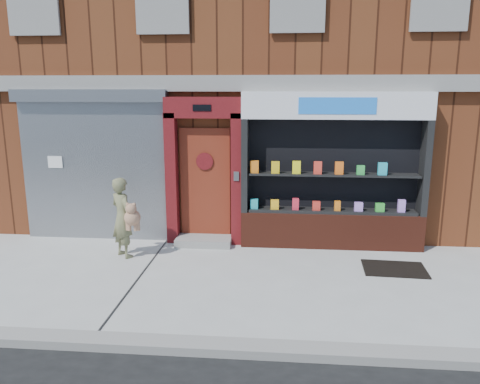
# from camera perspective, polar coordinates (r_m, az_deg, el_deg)

# --- Properties ---
(ground) EXTENTS (80.00, 80.00, 0.00)m
(ground) POSITION_cam_1_polar(r_m,az_deg,el_deg) (7.78, -0.91, -10.63)
(ground) COLOR #9E9E99
(ground) RESTS_ON ground
(curb) EXTENTS (60.00, 0.30, 0.12)m
(curb) POSITION_cam_1_polar(r_m,az_deg,el_deg) (5.85, -3.21, -18.37)
(curb) COLOR gray
(curb) RESTS_ON ground
(building) EXTENTS (12.00, 8.16, 8.00)m
(building) POSITION_cam_1_polar(r_m,az_deg,el_deg) (13.16, 1.84, 16.65)
(building) COLOR #562713
(building) RESTS_ON ground
(shutter_bay) EXTENTS (3.10, 0.30, 3.04)m
(shutter_bay) POSITION_cam_1_polar(r_m,az_deg,el_deg) (9.88, -17.37, 4.17)
(shutter_bay) COLOR gray
(shutter_bay) RESTS_ON ground
(red_door_bay) EXTENTS (1.52, 0.58, 2.90)m
(red_door_bay) POSITION_cam_1_polar(r_m,az_deg,el_deg) (9.24, -4.38, 2.52)
(red_door_bay) COLOR #4D0D10
(red_door_bay) RESTS_ON ground
(pharmacy_bay) EXTENTS (3.50, 0.41, 3.00)m
(pharmacy_bay) POSITION_cam_1_polar(r_m,az_deg,el_deg) (9.14, 11.21, 1.66)
(pharmacy_bay) COLOR #5A2215
(pharmacy_bay) RESTS_ON ground
(woman) EXTENTS (0.71, 0.62, 1.49)m
(woman) POSITION_cam_1_polar(r_m,az_deg,el_deg) (8.81, -14.01, -3.01)
(woman) COLOR #6D6D47
(woman) RESTS_ON ground
(doormat) EXTENTS (1.09, 0.80, 0.03)m
(doormat) POSITION_cam_1_polar(r_m,az_deg,el_deg) (8.60, 18.30, -8.88)
(doormat) COLOR black
(doormat) RESTS_ON ground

